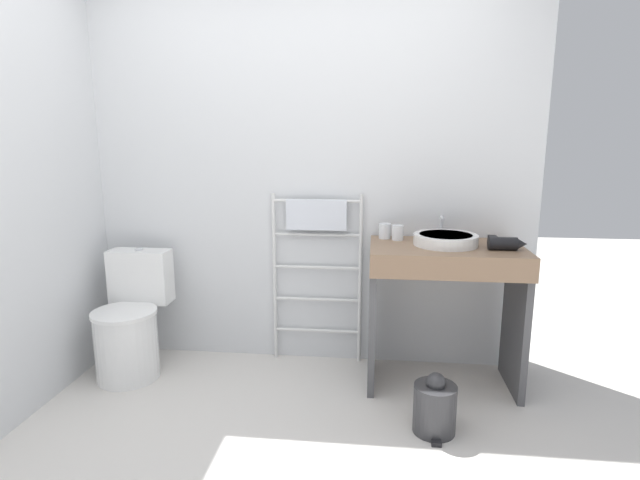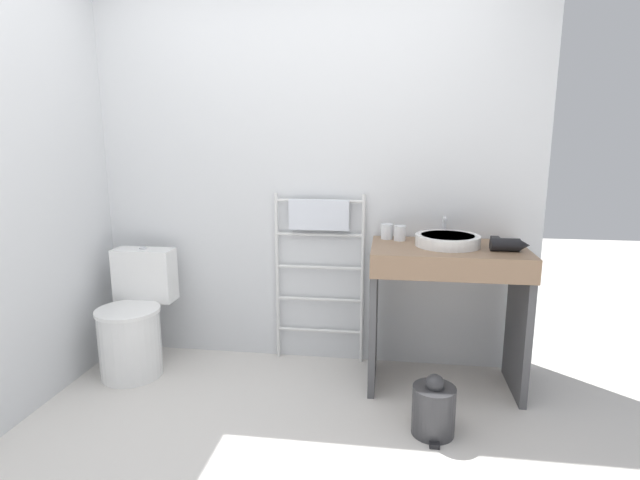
{
  "view_description": "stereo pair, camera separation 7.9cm",
  "coord_description": "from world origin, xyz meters",
  "px_view_note": "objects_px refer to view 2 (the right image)",
  "views": [
    {
      "loc": [
        0.47,
        -1.8,
        1.5
      ],
      "look_at": [
        0.18,
        0.84,
        0.95
      ],
      "focal_mm": 28.0,
      "sensor_mm": 36.0,
      "label": 1
    },
    {
      "loc": [
        0.55,
        -1.79,
        1.5
      ],
      "look_at": [
        0.18,
        0.84,
        0.95
      ],
      "focal_mm": 28.0,
      "sensor_mm": 36.0,
      "label": 2
    }
  ],
  "objects_px": {
    "towel_radiator": "(319,243)",
    "hair_dryer": "(507,244)",
    "sink_basin": "(448,240)",
    "cup_near_wall": "(387,231)",
    "trash_bin": "(434,409)",
    "toilet": "(134,324)",
    "cup_near_edge": "(400,233)"
  },
  "relations": [
    {
      "from": "towel_radiator",
      "to": "hair_dryer",
      "type": "relative_size",
      "value": 5.39
    },
    {
      "from": "cup_near_wall",
      "to": "towel_radiator",
      "type": "bearing_deg",
      "value": 171.74
    },
    {
      "from": "toilet",
      "to": "sink_basin",
      "type": "height_order",
      "value": "sink_basin"
    },
    {
      "from": "toilet",
      "to": "cup_near_wall",
      "type": "distance_m",
      "value": 1.73
    },
    {
      "from": "cup_near_wall",
      "to": "trash_bin",
      "type": "xyz_separation_m",
      "value": [
        0.26,
        -0.72,
        -0.78
      ]
    },
    {
      "from": "towel_radiator",
      "to": "hair_dryer",
      "type": "distance_m",
      "value": 1.15
    },
    {
      "from": "cup_near_wall",
      "to": "trash_bin",
      "type": "relative_size",
      "value": 0.29
    },
    {
      "from": "toilet",
      "to": "trash_bin",
      "type": "distance_m",
      "value": 1.93
    },
    {
      "from": "sink_basin",
      "to": "cup_near_edge",
      "type": "relative_size",
      "value": 4.07
    },
    {
      "from": "hair_dryer",
      "to": "sink_basin",
      "type": "bearing_deg",
      "value": 164.13
    },
    {
      "from": "cup_near_wall",
      "to": "cup_near_edge",
      "type": "distance_m",
      "value": 0.09
    },
    {
      "from": "sink_basin",
      "to": "hair_dryer",
      "type": "xyz_separation_m",
      "value": [
        0.31,
        -0.09,
        0.0
      ]
    },
    {
      "from": "towel_radiator",
      "to": "sink_basin",
      "type": "height_order",
      "value": "towel_radiator"
    },
    {
      "from": "toilet",
      "to": "cup_near_edge",
      "type": "relative_size",
      "value": 8.49
    },
    {
      "from": "sink_basin",
      "to": "towel_radiator",
      "type": "bearing_deg",
      "value": 164.41
    },
    {
      "from": "sink_basin",
      "to": "cup_near_wall",
      "type": "distance_m",
      "value": 0.39
    },
    {
      "from": "toilet",
      "to": "trash_bin",
      "type": "relative_size",
      "value": 2.41
    },
    {
      "from": "cup_near_edge",
      "to": "hair_dryer",
      "type": "relative_size",
      "value": 0.44
    },
    {
      "from": "cup_near_wall",
      "to": "trash_bin",
      "type": "bearing_deg",
      "value": -69.79
    },
    {
      "from": "toilet",
      "to": "sink_basin",
      "type": "distance_m",
      "value": 2.04
    },
    {
      "from": "cup_near_edge",
      "to": "toilet",
      "type": "bearing_deg",
      "value": -172.44
    },
    {
      "from": "cup_near_edge",
      "to": "hair_dryer",
      "type": "xyz_separation_m",
      "value": [
        0.59,
        -0.21,
        -0.01
      ]
    },
    {
      "from": "sink_basin",
      "to": "trash_bin",
      "type": "height_order",
      "value": "sink_basin"
    },
    {
      "from": "sink_basin",
      "to": "cup_near_wall",
      "type": "xyz_separation_m",
      "value": [
        -0.35,
        0.16,
        0.01
      ]
    },
    {
      "from": "toilet",
      "to": "cup_near_wall",
      "type": "xyz_separation_m",
      "value": [
        1.6,
        0.26,
        0.6
      ]
    },
    {
      "from": "towel_radiator",
      "to": "cup_near_wall",
      "type": "bearing_deg",
      "value": -8.26
    },
    {
      "from": "toilet",
      "to": "cup_near_wall",
      "type": "bearing_deg",
      "value": 9.28
    },
    {
      "from": "towel_radiator",
      "to": "trash_bin",
      "type": "distance_m",
      "value": 1.25
    },
    {
      "from": "toilet",
      "to": "towel_radiator",
      "type": "distance_m",
      "value": 1.3
    },
    {
      "from": "cup_near_wall",
      "to": "hair_dryer",
      "type": "bearing_deg",
      "value": -20.27
    },
    {
      "from": "towel_radiator",
      "to": "sink_basin",
      "type": "relative_size",
      "value": 3.04
    },
    {
      "from": "cup_near_wall",
      "to": "sink_basin",
      "type": "bearing_deg",
      "value": -23.99
    }
  ]
}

